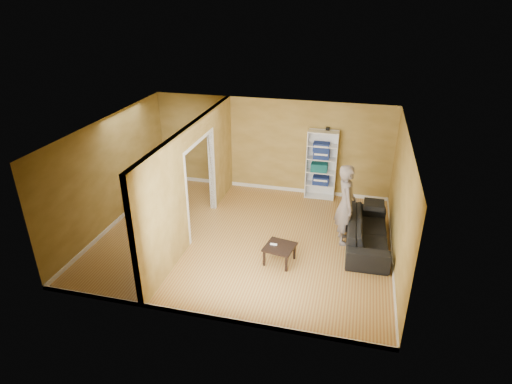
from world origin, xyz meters
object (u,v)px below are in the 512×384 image
(sofa, at_px, (368,228))
(chair_far, at_px, (169,182))
(bookshelf, at_px, (322,164))
(person, at_px, (347,198))
(dining_table, at_px, (159,185))
(chair_near, at_px, (153,204))
(chair_left, at_px, (132,187))
(coffee_table, at_px, (280,249))

(sofa, xyz_separation_m, chair_far, (-5.23, 1.09, 0.06))
(bookshelf, xyz_separation_m, chair_far, (-3.94, -1.15, -0.45))
(person, height_order, dining_table, person)
(bookshelf, distance_m, chair_far, 4.13)
(bookshelf, height_order, chair_near, bookshelf)
(chair_far, bearing_deg, sofa, 152.84)
(dining_table, distance_m, chair_near, 0.68)
(sofa, xyz_separation_m, bookshelf, (-1.29, 2.24, 0.51))
(sofa, bearing_deg, dining_table, 82.90)
(chair_left, bearing_deg, coffee_table, 52.03)
(person, height_order, chair_far, person)
(coffee_table, distance_m, chair_far, 4.12)
(sofa, bearing_deg, chair_far, 76.60)
(dining_table, xyz_separation_m, chair_near, (0.13, -0.64, -0.21))
(coffee_table, bearing_deg, sofa, 32.63)
(chair_left, bearing_deg, bookshelf, 93.06)
(sofa, xyz_separation_m, dining_table, (-5.20, 0.50, 0.24))
(coffee_table, bearing_deg, chair_far, 147.50)
(coffee_table, bearing_deg, chair_near, 163.47)
(sofa, distance_m, bookshelf, 2.63)
(dining_table, bearing_deg, coffee_table, -25.19)
(person, relative_size, coffee_table, 3.71)
(bookshelf, xyz_separation_m, coffee_table, (-0.47, -3.36, -0.61))
(bookshelf, height_order, chair_far, bookshelf)
(dining_table, relative_size, chair_far, 1.21)
(chair_left, xyz_separation_m, chair_far, (0.80, 0.54, -0.01))
(chair_far, bearing_deg, coffee_table, 132.09)
(person, relative_size, chair_near, 2.36)
(coffee_table, xyz_separation_m, chair_left, (-4.27, 1.68, 0.17))
(person, height_order, chair_near, person)
(person, bearing_deg, sofa, -106.92)
(chair_left, bearing_deg, chair_far, 107.48)
(person, relative_size, dining_table, 1.82)
(sofa, height_order, chair_near, chair_near)
(chair_near, bearing_deg, bookshelf, 10.43)
(bookshelf, distance_m, dining_table, 4.30)
(sofa, relative_size, bookshelf, 1.20)
(person, xyz_separation_m, coffee_table, (-1.23, -1.17, -0.75))
(dining_table, bearing_deg, bookshelf, 23.97)
(coffee_table, bearing_deg, chair_left, 158.56)
(person, distance_m, chair_left, 5.55)
(person, xyz_separation_m, bookshelf, (-0.76, 2.19, -0.14))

